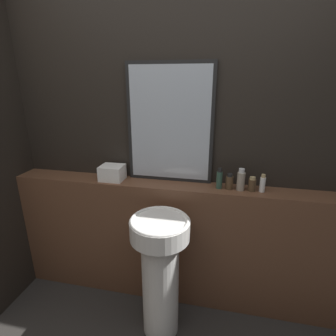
{
  "coord_description": "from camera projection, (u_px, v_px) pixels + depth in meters",
  "views": [
    {
      "loc": [
        0.3,
        -0.48,
        1.73
      ],
      "look_at": [
        -0.05,
        1.18,
        1.16
      ],
      "focal_mm": 28.0,
      "sensor_mm": 36.0,
      "label": 1
    }
  ],
  "objects": [
    {
      "name": "conditioner_bottle",
      "position": [
        229.0,
        182.0,
        1.84
      ],
      "size": [
        0.05,
        0.05,
        0.11
      ],
      "color": "#4C3823",
      "rests_on": "vanity_counter"
    },
    {
      "name": "pedestal_sink",
      "position": [
        160.0,
        268.0,
        1.76
      ],
      "size": [
        0.39,
        0.39,
        0.9
      ],
      "color": "silver",
      "rests_on": "ground_plane"
    },
    {
      "name": "shampoo_bottle",
      "position": [
        219.0,
        179.0,
        1.85
      ],
      "size": [
        0.04,
        0.04,
        0.15
      ],
      "color": "#2D4C3D",
      "rests_on": "vanity_counter"
    },
    {
      "name": "mirror",
      "position": [
        170.0,
        124.0,
        1.89
      ],
      "size": [
        0.63,
        0.03,
        0.86
      ],
      "color": "black",
      "rests_on": "vanity_counter"
    },
    {
      "name": "towel_stack",
      "position": [
        112.0,
        173.0,
        2.01
      ],
      "size": [
        0.18,
        0.15,
        0.11
      ],
      "color": "white",
      "rests_on": "vanity_counter"
    },
    {
      "name": "wall_back",
      "position": [
        181.0,
        147.0,
        1.97
      ],
      "size": [
        8.0,
        0.06,
        2.5
      ],
      "color": "black",
      "rests_on": "ground_plane"
    },
    {
      "name": "body_wash_bottle",
      "position": [
        252.0,
        184.0,
        1.81
      ],
      "size": [
        0.05,
        0.05,
        0.1
      ],
      "color": "#4C3823",
      "rests_on": "vanity_counter"
    },
    {
      "name": "vanity_counter",
      "position": [
        177.0,
        243.0,
        2.09
      ],
      "size": [
        2.59,
        0.21,
        1.0
      ],
      "color": "brown",
      "rests_on": "ground_plane"
    },
    {
      "name": "lotion_bottle",
      "position": [
        241.0,
        180.0,
        1.82
      ],
      "size": [
        0.05,
        0.05,
        0.16
      ],
      "color": "gray",
      "rests_on": "vanity_counter"
    },
    {
      "name": "hand_soap_bottle",
      "position": [
        263.0,
        184.0,
        1.79
      ],
      "size": [
        0.04,
        0.04,
        0.13
      ],
      "color": "white",
      "rests_on": "vanity_counter"
    }
  ]
}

